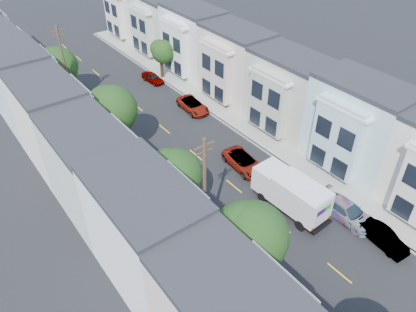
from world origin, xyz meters
TOP-DOWN VIEW (x-y plane):
  - ground at (0.00, 0.00)m, footprint 160.00×160.00m
  - road_slab at (0.00, 15.00)m, footprint 12.00×70.00m
  - curb_left at (-6.05, 15.00)m, footprint 0.30×70.00m
  - curb_right at (6.05, 15.00)m, footprint 0.30×70.00m
  - sidewalk_left at (-7.35, 15.00)m, footprint 2.60×70.00m
  - sidewalk_right at (7.35, 15.00)m, footprint 2.60×70.00m
  - centerline at (0.00, 15.00)m, footprint 0.12×70.00m
  - townhouse_row_left at (-11.15, 15.00)m, footprint 5.00×70.00m
  - townhouse_row_right at (11.15, 15.00)m, footprint 5.00×70.00m
  - tree_b at (-6.30, -2.87)m, footprint 4.70×4.70m
  - tree_c at (-6.30, 5.87)m, footprint 4.17×4.17m
  - tree_d at (-6.30, 16.58)m, footprint 4.70×4.70m
  - tree_e at (-6.30, 31.03)m, footprint 4.57×4.57m
  - tree_far_r at (6.90, 29.09)m, footprint 3.10×3.10m
  - utility_pole_near at (-6.30, 2.00)m, footprint 1.60×0.26m
  - utility_pole_far at (-6.30, 28.00)m, footprint 1.60×0.26m
  - fedex_truck at (1.93, 0.99)m, footprint 2.60×6.76m
  - lead_sedan at (2.52, 7.58)m, footprint 2.70×5.14m
  - parked_left_b at (-4.90, -6.72)m, footprint 1.91×4.56m
  - parked_left_c at (-4.90, 0.92)m, footprint 2.09×4.88m
  - parked_left_d at (-4.90, 10.03)m, footprint 1.81×4.01m
  - parked_right_a at (4.90, -6.19)m, footprint 1.79×4.10m
  - parked_right_b at (4.90, -2.63)m, footprint 2.21×5.09m
  - parked_right_c at (4.90, 19.48)m, footprint 2.55×4.95m
  - parked_right_d at (4.90, 28.74)m, footprint 1.83×3.93m

SIDE VIEW (x-z plane):
  - ground at x=0.00m, z-range 0.00..0.00m
  - centerline at x=0.00m, z-range -0.01..0.01m
  - townhouse_row_left at x=-11.15m, z-range -4.25..4.25m
  - townhouse_row_right at x=11.15m, z-range -4.25..4.25m
  - road_slab at x=0.00m, z-range 0.00..0.02m
  - curb_left at x=-6.05m, z-range 0.00..0.15m
  - curb_right at x=6.05m, z-range 0.00..0.15m
  - sidewalk_left at x=-7.35m, z-range 0.00..0.15m
  - sidewalk_right at x=7.35m, z-range 0.00..0.15m
  - parked_right_d at x=4.90m, z-range 0.00..1.24m
  - parked_left_d at x=-4.90m, z-range 0.00..1.26m
  - parked_right_a at x=4.90m, z-range 0.00..1.33m
  - parked_right_c at x=4.90m, z-range 0.00..1.34m
  - lead_sedan at x=2.52m, z-range 0.00..1.38m
  - parked_left_c at x=-4.90m, z-range 0.00..1.46m
  - parked_left_b at x=-4.90m, z-range 0.00..1.46m
  - parked_right_b at x=4.90m, z-range 0.00..1.52m
  - fedex_truck at x=1.93m, z-range 0.19..3.43m
  - tree_far_r at x=6.90m, z-range 1.00..6.18m
  - tree_e at x=-6.30m, z-range 1.08..7.84m
  - tree_c at x=-6.30m, z-range 1.24..7.93m
  - utility_pole_near at x=-6.30m, z-range 0.15..10.15m
  - utility_pole_far at x=-6.30m, z-range 0.15..10.15m
  - tree_b at x=-6.30m, z-range 1.46..9.13m
  - tree_d at x=-6.30m, z-range 1.47..9.17m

